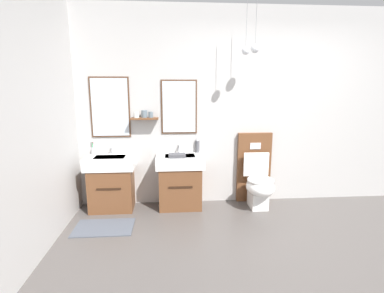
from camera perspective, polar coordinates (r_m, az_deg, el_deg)
The scene contains 11 objects.
ground_plane at distance 3.08m, azimuth 24.89°, elevation -22.54°, with size 6.68×4.99×0.10m, color #4C4744.
wall_back at distance 4.26m, azimuth 14.24°, elevation 7.41°, with size 5.48×0.55×2.69m.
bath_mat at distance 3.70m, azimuth -16.87°, elevation -14.96°, with size 0.68×0.44×0.01m, color #474C56.
vanity_sink_left at distance 4.07m, azimuth -15.49°, elevation -6.65°, with size 0.64×0.43×0.73m.
tap_on_left_sink at distance 4.10m, azimuth -15.41°, elevation -0.43°, with size 0.03×0.13×0.11m.
vanity_sink_right at distance 3.99m, azimuth -2.35°, elevation -6.58°, with size 0.64×0.43×0.73m.
tap_on_right_sink at distance 4.03m, azimuth -2.48°, elevation -0.24°, with size 0.03×0.13×0.11m.
toilet at distance 4.14m, azimuth 12.60°, elevation -6.29°, with size 0.48×0.63×1.00m.
toothbrush_cup at distance 4.15m, azimuth -18.67°, elevation -0.65°, with size 0.07×0.07×0.21m.
soap_dispenser at distance 4.04m, azimuth 1.05°, elevation 0.02°, with size 0.06×0.06×0.20m.
folded_hand_towel at distance 3.78m, azimuth -2.94°, elevation -1.78°, with size 0.22×0.16×0.04m, color #47474C.
Camera 1 is at (-1.37, -2.20, 1.62)m, focal length 27.18 mm.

